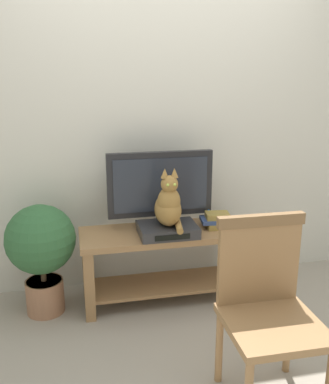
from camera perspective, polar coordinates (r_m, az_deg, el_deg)
name	(u,v)px	position (r m, az deg, el deg)	size (l,w,h in m)	color
ground_plane	(188,337)	(2.94, 3.07, -18.65)	(12.00, 12.00, 0.00)	gray
back_wall	(158,106)	(3.34, -0.84, 11.32)	(7.00, 0.12, 2.80)	beige
tv_stand	(163,253)	(3.18, -0.19, -8.11)	(1.19, 0.44, 0.54)	olive
tv	(160,188)	(3.11, -0.57, 0.51)	(0.77, 0.20, 0.56)	black
media_box	(168,230)	(3.04, 0.44, -5.03)	(0.40, 0.29, 0.07)	#2D2D30
cat	(169,205)	(2.96, 0.54, -1.70)	(0.18, 0.34, 0.42)	olive
wooden_chair	(267,299)	(2.31, 13.35, -13.55)	(0.47, 0.47, 0.95)	olive
book_stack	(217,220)	(3.21, 7.00, -3.74)	(0.25, 0.19, 0.11)	olive
potted_plant	(41,247)	(3.09, -16.00, -7.04)	(0.48, 0.48, 0.79)	#9E6B4C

